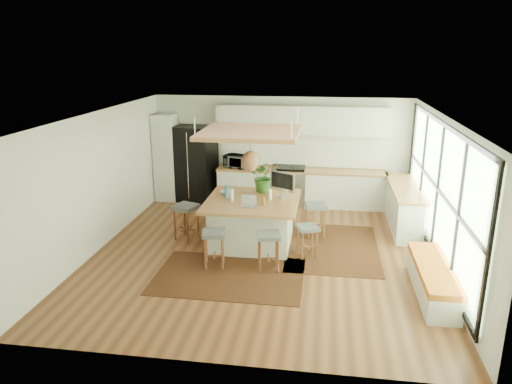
% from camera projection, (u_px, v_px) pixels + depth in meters
% --- Properties ---
extents(floor, '(7.00, 7.00, 0.00)m').
position_uv_depth(floor, '(262.00, 253.00, 9.47)').
color(floor, '#532B17').
rests_on(floor, ground).
extents(ceiling, '(7.00, 7.00, 0.00)m').
position_uv_depth(ceiling, '(263.00, 115.00, 8.70)').
color(ceiling, white).
rests_on(ceiling, ground).
extents(wall_back, '(6.50, 0.00, 6.50)m').
position_uv_depth(wall_back, '(281.00, 150.00, 12.40)').
color(wall_back, silver).
rests_on(wall_back, ground).
extents(wall_front, '(6.50, 0.00, 6.50)m').
position_uv_depth(wall_front, '(224.00, 268.00, 5.77)').
color(wall_front, silver).
rests_on(wall_front, ground).
extents(wall_left, '(0.00, 7.00, 7.00)m').
position_uv_depth(wall_left, '(100.00, 181.00, 9.54)').
color(wall_left, silver).
rests_on(wall_left, ground).
extents(wall_right, '(0.00, 7.00, 7.00)m').
position_uv_depth(wall_right, '(443.00, 195.00, 8.64)').
color(wall_right, silver).
rests_on(wall_right, ground).
extents(window_wall, '(0.10, 6.20, 2.60)m').
position_uv_depth(window_wall, '(441.00, 192.00, 8.63)').
color(window_wall, black).
rests_on(window_wall, wall_right).
extents(pantry, '(0.55, 0.60, 2.25)m').
position_uv_depth(pantry, '(166.00, 157.00, 12.58)').
color(pantry, silver).
rests_on(pantry, floor).
extents(back_counter_base, '(4.20, 0.60, 0.88)m').
position_uv_depth(back_counter_base, '(300.00, 188.00, 12.29)').
color(back_counter_base, silver).
rests_on(back_counter_base, floor).
extents(back_counter_top, '(4.24, 0.64, 0.05)m').
position_uv_depth(back_counter_top, '(301.00, 171.00, 12.15)').
color(back_counter_top, '#945C34').
rests_on(back_counter_top, back_counter_base).
extents(backsplash, '(4.20, 0.02, 0.80)m').
position_uv_depth(backsplash, '(302.00, 151.00, 12.31)').
color(backsplash, white).
rests_on(backsplash, wall_back).
extents(upper_cabinets, '(4.20, 0.34, 0.70)m').
position_uv_depth(upper_cabinets, '(303.00, 120.00, 11.93)').
color(upper_cabinets, silver).
rests_on(upper_cabinets, wall_back).
extents(range, '(0.76, 0.62, 1.00)m').
position_uv_depth(range, '(291.00, 186.00, 12.30)').
color(range, '#A5A5AA').
rests_on(range, floor).
extents(right_counter_base, '(0.60, 2.50, 0.88)m').
position_uv_depth(right_counter_base, '(404.00, 207.00, 10.84)').
color(right_counter_base, silver).
rests_on(right_counter_base, floor).
extents(right_counter_top, '(0.64, 2.54, 0.05)m').
position_uv_depth(right_counter_top, '(406.00, 187.00, 10.71)').
color(right_counter_top, '#945C34').
rests_on(right_counter_top, right_counter_base).
extents(window_bench, '(0.52, 2.00, 0.50)m').
position_uv_depth(window_bench, '(432.00, 280.00, 7.86)').
color(window_bench, silver).
rests_on(window_bench, floor).
extents(ceiling_panel, '(1.86, 1.86, 0.80)m').
position_uv_depth(ceiling_panel, '(250.00, 146.00, 9.31)').
color(ceiling_panel, '#945C34').
rests_on(ceiling_panel, ceiling).
extents(rug_near, '(2.60, 1.80, 0.01)m').
position_uv_depth(rug_near, '(229.00, 276.00, 8.53)').
color(rug_near, black).
rests_on(rug_near, floor).
extents(rug_right, '(1.80, 2.60, 0.01)m').
position_uv_depth(rug_right, '(333.00, 247.00, 9.75)').
color(rug_right, black).
rests_on(rug_right, floor).
extents(fridge, '(1.12, 0.96, 1.97)m').
position_uv_depth(fridge, '(195.00, 166.00, 12.53)').
color(fridge, black).
rests_on(fridge, floor).
extents(island, '(1.85, 1.85, 0.93)m').
position_uv_depth(island, '(252.00, 222.00, 9.86)').
color(island, '#945C34').
rests_on(island, floor).
extents(stool_near_left, '(0.47, 0.47, 0.69)m').
position_uv_depth(stool_near_left, '(214.00, 248.00, 8.82)').
color(stool_near_left, '#464B4E').
rests_on(stool_near_left, floor).
extents(stool_near_right, '(0.49, 0.49, 0.70)m').
position_uv_depth(stool_near_right, '(268.00, 251.00, 8.70)').
color(stool_near_right, '#464B4E').
rests_on(stool_near_right, floor).
extents(stool_right_front, '(0.48, 0.48, 0.63)m').
position_uv_depth(stool_right_front, '(307.00, 239.00, 9.24)').
color(stool_right_front, '#464B4E').
rests_on(stool_right_front, floor).
extents(stool_right_back, '(0.50, 0.50, 0.71)m').
position_uv_depth(stool_right_back, '(315.00, 220.00, 10.26)').
color(stool_right_back, '#464B4E').
rests_on(stool_right_back, floor).
extents(stool_left_side, '(0.57, 0.57, 0.75)m').
position_uv_depth(stool_left_side, '(186.00, 223.00, 10.09)').
color(stool_left_side, '#464B4E').
rests_on(stool_left_side, floor).
extents(laptop, '(0.29, 0.31, 0.22)m').
position_uv_depth(laptop, '(248.00, 200.00, 9.29)').
color(laptop, '#A5A5AA').
rests_on(laptop, island).
extents(monitor, '(0.61, 0.47, 0.54)m').
position_uv_depth(monitor, '(282.00, 185.00, 9.81)').
color(monitor, '#A5A5AA').
rests_on(monitor, island).
extents(microwave, '(0.66, 0.49, 0.40)m').
position_uv_depth(microwave, '(237.00, 160.00, 12.31)').
color(microwave, '#A5A5AA').
rests_on(microwave, back_counter_top).
extents(island_plant, '(0.76, 0.81, 0.52)m').
position_uv_depth(island_plant, '(264.00, 180.00, 10.23)').
color(island_plant, '#1E4C19').
rests_on(island_plant, island).
extents(island_bowl, '(0.25, 0.25, 0.06)m').
position_uv_depth(island_bowl, '(226.00, 192.00, 10.13)').
color(island_bowl, white).
rests_on(island_bowl, island).
extents(island_bottle_0, '(0.07, 0.07, 0.19)m').
position_uv_depth(island_bottle_0, '(227.00, 193.00, 9.87)').
color(island_bottle_0, '#3084C1').
rests_on(island_bottle_0, island).
extents(island_bottle_1, '(0.07, 0.07, 0.19)m').
position_uv_depth(island_bottle_1, '(231.00, 197.00, 9.61)').
color(island_bottle_1, white).
rests_on(island_bottle_1, island).
extents(island_bottle_2, '(0.07, 0.07, 0.19)m').
position_uv_depth(island_bottle_2, '(263.00, 200.00, 9.38)').
color(island_bottle_2, '#905E30').
rests_on(island_bottle_2, island).
extents(island_bottle_3, '(0.07, 0.07, 0.19)m').
position_uv_depth(island_bottle_3, '(270.00, 195.00, 9.70)').
color(island_bottle_3, white).
rests_on(island_bottle_3, island).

